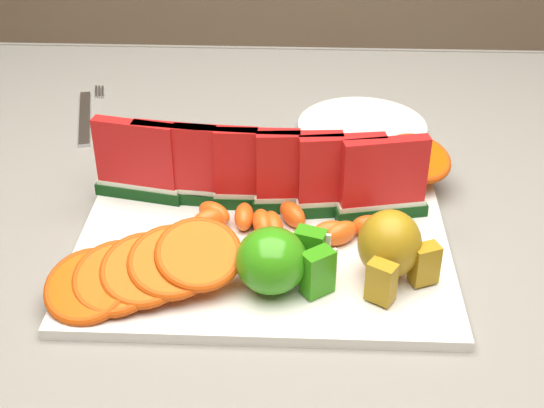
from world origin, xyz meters
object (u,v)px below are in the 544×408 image
object	(u,v)px
fork	(86,115)
apple_cluster	(279,261)
platter	(263,245)
pear_cluster	(391,247)
side_plate	(362,127)

from	to	relation	value
fork	apple_cluster	bearing A→B (deg)	-53.21
platter	apple_cluster	xyz separation A→B (m)	(0.02, -0.08, 0.04)
pear_cluster	side_plate	distance (m)	0.35
side_plate	fork	world-z (taller)	side_plate
side_plate	fork	xyz separation A→B (m)	(-0.40, 0.03, -0.00)
pear_cluster	fork	bearing A→B (deg)	137.24
platter	side_plate	world-z (taller)	platter
platter	side_plate	size ratio (longest dim) A/B	1.87
fork	pear_cluster	bearing A→B (deg)	-42.76
platter	fork	size ratio (longest dim) A/B	2.06
platter	apple_cluster	world-z (taller)	apple_cluster
apple_cluster	pear_cluster	world-z (taller)	pear_cluster
pear_cluster	fork	distance (m)	0.55
platter	pear_cluster	world-z (taller)	pear_cluster
fork	side_plate	bearing A→B (deg)	-3.87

